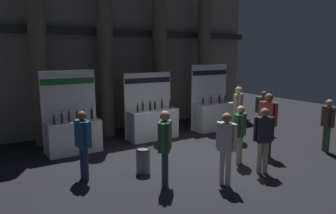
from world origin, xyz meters
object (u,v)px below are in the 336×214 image
object	(u,v)px
visitor_2	(264,135)
visitor_4	(165,141)
visitor_5	(240,130)
visitor_3	(263,109)
exhibitor_booth_2	(214,114)
trash_bin	(143,161)
visitor_7	(226,144)
visitor_8	(268,118)
exhibitor_booth_0	(73,133)
exhibitor_booth_1	(152,122)
visitor_0	(83,139)
visitor_6	(328,121)
visitor_1	(238,108)

from	to	relation	value
visitor_2	visitor_4	bearing A→B (deg)	15.52
visitor_5	visitor_3	bearing A→B (deg)	4.36
exhibitor_booth_2	visitor_3	size ratio (longest dim) A/B	1.58
trash_bin	visitor_4	bearing A→B (deg)	-86.93
trash_bin	visitor_7	xyz separation A→B (m)	(1.21, -1.65, 0.66)
visitor_5	visitor_8	size ratio (longest dim) A/B	0.86
visitor_4	exhibitor_booth_0	bearing A→B (deg)	-122.93
exhibitor_booth_1	visitor_3	size ratio (longest dim) A/B	1.44
visitor_3	visitor_7	xyz separation A→B (m)	(-4.37, -2.68, 0.04)
visitor_3	visitor_8	size ratio (longest dim) A/B	0.86
exhibitor_booth_2	visitor_0	world-z (taller)	exhibitor_booth_2
exhibitor_booth_1	visitor_6	xyz separation A→B (m)	(3.69, -4.12, 0.34)
visitor_3	visitor_7	world-z (taller)	visitor_7
exhibitor_booth_0	exhibitor_booth_2	bearing A→B (deg)	-0.79
exhibitor_booth_2	visitor_4	xyz separation A→B (m)	(-4.40, -3.43, 0.42)
exhibitor_booth_0	visitor_7	xyz separation A→B (m)	(2.18, -4.21, 0.37)
visitor_5	exhibitor_booth_2	bearing A→B (deg)	33.00
trash_bin	visitor_5	xyz separation A→B (m)	(2.51, -0.79, 0.62)
visitor_2	visitor_8	xyz separation A→B (m)	(1.15, 0.83, 0.14)
visitor_7	visitor_8	xyz separation A→B (m)	(2.43, 0.88, 0.14)
exhibitor_booth_2	trash_bin	bearing A→B (deg)	-150.77
visitor_3	visitor_7	size ratio (longest dim) A/B	0.95
visitor_0	visitor_3	distance (m)	6.97
visitor_2	visitor_7	size ratio (longest dim) A/B	0.99
visitor_7	visitor_0	bearing A→B (deg)	33.37
visitor_1	visitor_6	distance (m)	2.74
visitor_0	visitor_4	size ratio (longest dim) A/B	0.96
visitor_2	visitor_8	size ratio (longest dim) A/B	0.90
visitor_8	visitor_0	bearing A→B (deg)	69.11
visitor_3	visitor_8	bearing A→B (deg)	84.53
exhibitor_booth_1	visitor_4	world-z (taller)	exhibitor_booth_1
visitor_6	visitor_1	bearing A→B (deg)	57.04
exhibitor_booth_2	visitor_0	bearing A→B (deg)	-160.25
exhibitor_booth_0	visitor_3	world-z (taller)	exhibitor_booth_0
visitor_1	visitor_4	world-z (taller)	visitor_1
exhibitor_booth_2	visitor_0	distance (m)	6.18
visitor_2	visitor_5	distance (m)	0.81
visitor_6	visitor_8	xyz separation A→B (m)	(-1.85, 0.71, 0.18)
visitor_6	exhibitor_booth_1	bearing A→B (deg)	68.93
exhibitor_booth_1	trash_bin	size ratio (longest dim) A/B	3.63
exhibitor_booth_0	visitor_2	distance (m)	5.43
visitor_7	visitor_4	bearing A→B (deg)	40.54
visitor_0	visitor_1	bearing A→B (deg)	88.93
exhibitor_booth_0	visitor_3	bearing A→B (deg)	-13.13
exhibitor_booth_2	visitor_8	size ratio (longest dim) A/B	1.36
exhibitor_booth_1	exhibitor_booth_2	size ratio (longest dim) A/B	0.91
visitor_8	visitor_6	bearing A→B (deg)	-118.65
exhibitor_booth_2	visitor_2	distance (m)	4.55
visitor_2	visitor_4	distance (m)	2.53
visitor_6	visitor_7	size ratio (longest dim) A/B	0.96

